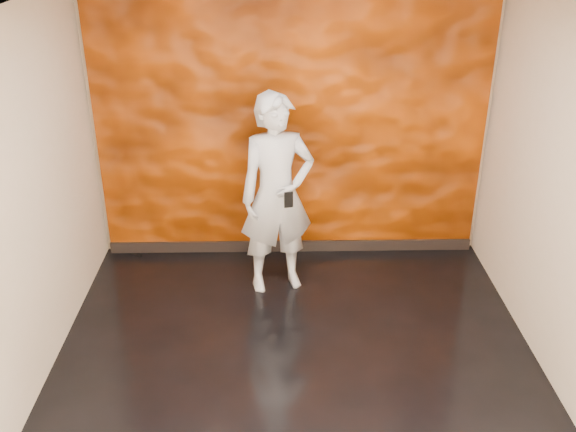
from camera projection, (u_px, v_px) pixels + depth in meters
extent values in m
cube|color=black|center=(296.00, 365.00, 5.27)|extent=(4.00, 4.00, 0.01)
cube|color=beige|center=(291.00, 125.00, 6.45)|extent=(4.00, 0.02, 2.80)
cube|color=beige|center=(313.00, 404.00, 2.86)|extent=(4.00, 0.02, 2.80)
cube|color=beige|center=(20.00, 213.00, 4.62)|extent=(0.02, 4.00, 2.80)
cube|color=beige|center=(571.00, 208.00, 4.69)|extent=(0.02, 4.00, 2.80)
cube|color=white|center=(299.00, 11.00, 4.04)|extent=(4.00, 4.00, 0.01)
cube|color=#C34601|center=(291.00, 128.00, 6.42)|extent=(3.90, 0.06, 2.75)
cube|color=black|center=(291.00, 246.00, 6.96)|extent=(3.90, 0.04, 0.12)
imported|color=#9298A1|center=(277.00, 195.00, 5.96)|extent=(0.80, 0.63, 1.94)
cube|color=black|center=(289.00, 200.00, 5.69)|extent=(0.08, 0.03, 0.15)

